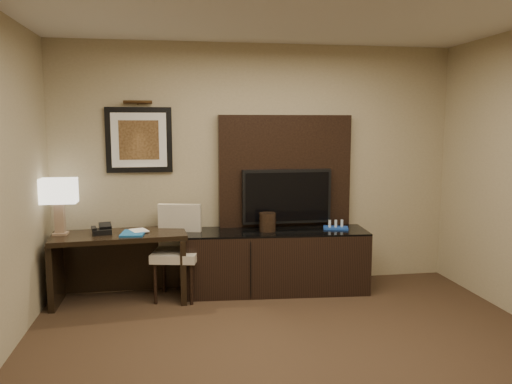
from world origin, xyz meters
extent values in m
cube|color=tan|center=(0.00, 2.50, 1.35)|extent=(4.50, 0.01, 2.70)
cube|color=black|center=(-1.50, 2.10, 0.36)|extent=(1.38, 0.68, 0.71)
cube|color=black|center=(0.15, 2.15, 0.34)|extent=(1.99, 0.68, 0.67)
cube|color=black|center=(0.30, 2.44, 1.27)|extent=(1.50, 0.12, 1.30)
cube|color=black|center=(0.30, 2.34, 1.02)|extent=(1.00, 0.08, 0.60)
cube|color=black|center=(-1.30, 2.48, 1.65)|extent=(0.70, 0.04, 0.70)
cylinder|color=#3C2713|center=(-1.30, 2.44, 2.05)|extent=(0.04, 0.04, 0.30)
cube|color=#165595|center=(-1.36, 2.04, 0.72)|extent=(0.25, 0.32, 0.02)
imported|color=#C1AA97|center=(-1.38, 2.10, 0.82)|extent=(0.16, 0.08, 0.22)
cylinder|color=black|center=(0.05, 2.15, 0.77)|extent=(0.23, 0.23, 0.20)
camera|label=1|loc=(-0.92, -3.04, 1.81)|focal=35.00mm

